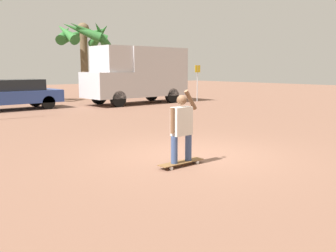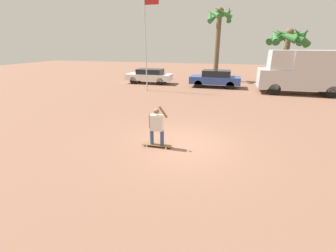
{
  "view_description": "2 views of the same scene",
  "coord_description": "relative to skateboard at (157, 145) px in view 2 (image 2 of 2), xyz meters",
  "views": [
    {
      "loc": [
        -6.19,
        -6.18,
        2.07
      ],
      "look_at": [
        -0.63,
        0.24,
        0.75
      ],
      "focal_mm": 40.0,
      "sensor_mm": 36.0,
      "label": 1
    },
    {
      "loc": [
        1.57,
        -7.92,
        3.68
      ],
      "look_at": [
        -0.53,
        -0.16,
        0.76
      ],
      "focal_mm": 24.0,
      "sensor_mm": 36.0,
      "label": 2
    }
  ],
  "objects": [
    {
      "name": "palm_tree_center_background",
      "position": [
        0.91,
        17.66,
        5.44
      ],
      "size": [
        2.95,
        3.03,
        7.2
      ],
      "color": "brown",
      "rests_on": "ground_plane"
    },
    {
      "name": "palm_tree_near_van",
      "position": [
        7.6,
        18.09,
        4.18
      ],
      "size": [
        4.17,
        4.14,
        5.34
      ],
      "color": "brown",
      "rests_on": "ground_plane"
    },
    {
      "name": "flagpole",
      "position": [
        -4.15,
        10.46,
        4.26
      ],
      "size": [
        1.2,
        0.12,
        7.41
      ],
      "color": "#B7B7BC",
      "rests_on": "ground_plane"
    },
    {
      "name": "parked_car_white",
      "position": [
        -5.28,
        13.99,
        0.69
      ],
      "size": [
        4.48,
        1.78,
        1.42
      ],
      "color": "black",
      "rests_on": "ground_plane"
    },
    {
      "name": "parked_car_blue",
      "position": [
        1.19,
        13.57,
        0.73
      ],
      "size": [
        4.45,
        1.89,
        1.52
      ],
      "color": "black",
      "rests_on": "ground_plane"
    },
    {
      "name": "person_skateboarder",
      "position": [
        -0.0,
        0.0,
        0.82
      ],
      "size": [
        0.73,
        0.22,
        1.53
      ],
      "color": "#384C7A",
      "rests_on": "skateboard"
    },
    {
      "name": "ground_plane",
      "position": [
        0.88,
        0.49,
        -0.08
      ],
      "size": [
        80.0,
        80.0,
        0.0
      ],
      "primitive_type": "plane",
      "color": "brown"
    },
    {
      "name": "skateboard",
      "position": [
        0.0,
        0.0,
        0.0
      ],
      "size": [
        1.12,
        0.26,
        0.09
      ],
      "color": "brown",
      "rests_on": "ground_plane"
    },
    {
      "name": "camper_van",
      "position": [
        7.95,
        12.29,
        1.71
      ],
      "size": [
        6.25,
        2.28,
        3.29
      ],
      "color": "black",
      "rests_on": "ground_plane"
    }
  ]
}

